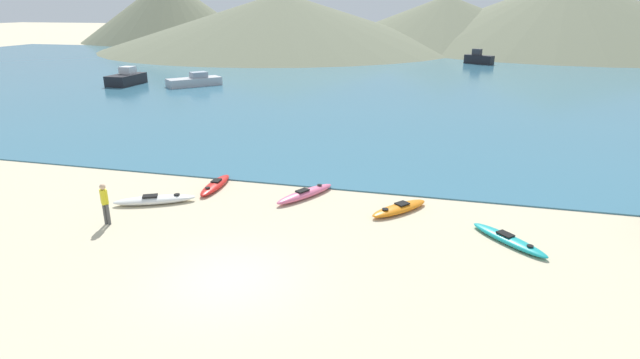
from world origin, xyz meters
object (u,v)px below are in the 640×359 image
Objects in this scene: kayak_on_sand_0 at (399,208)px; kayak_on_sand_2 at (155,200)px; kayak_on_sand_1 at (305,194)px; person_near_foreground at (105,201)px; moored_boat_2 at (195,81)px; moored_boat_1 at (479,59)px; kayak_on_sand_3 at (509,239)px; moored_boat_0 at (126,78)px; kayak_on_sand_4 at (215,185)px.

kayak_on_sand_2 is at bearing -170.61° from kayak_on_sand_0.
kayak_on_sand_1 is 1.92× the size of person_near_foreground.
person_near_foreground is 0.31× the size of moored_boat_2.
moored_boat_1 reaches higher than kayak_on_sand_0.
kayak_on_sand_3 is 0.51× the size of moored_boat_2.
moored_boat_1 is at bearing 75.24° from kayak_on_sand_2.
moored_boat_0 is 1.04× the size of moored_boat_1.
person_near_foreground reaches higher than kayak_on_sand_1.
kayak_on_sand_3 is at bearing -11.66° from kayak_on_sand_4.
moored_boat_1 is (35.51, 28.97, 0.08)m from moored_boat_0.
kayak_on_sand_2 is 1.14× the size of kayak_on_sand_4.
kayak_on_sand_0 is 35.94m from moored_boat_2.
kayak_on_sand_1 is at bearing 163.18° from kayak_on_sand_3.
moored_boat_1 is at bearing 75.27° from person_near_foreground.
kayak_on_sand_2 is at bearing -124.58° from kayak_on_sand_4.
kayak_on_sand_0 reaches higher than kayak_on_sand_4.
kayak_on_sand_4 is at bearing -49.28° from moored_boat_0.
kayak_on_sand_0 is 0.86× the size of kayak_on_sand_1.
moored_boat_0 reaches higher than moored_boat_2.
person_near_foreground reaches higher than kayak_on_sand_0.
person_near_foreground is 36.22m from moored_boat_0.
moored_boat_0 is (-26.28, 25.78, 0.51)m from kayak_on_sand_1.
kayak_on_sand_1 is at bearing -1.44° from kayak_on_sand_4.
kayak_on_sand_1 is 1.07× the size of kayak_on_sand_4.
moored_boat_2 is (7.06, 1.05, -0.15)m from moored_boat_0.
kayak_on_sand_0 is at bearing -4.80° from kayak_on_sand_4.
moored_boat_2 reaches higher than kayak_on_sand_2.
moored_boat_1 reaches higher than kayak_on_sand_2.
kayak_on_sand_2 is at bearing -65.14° from moored_boat_2.
moored_boat_1 is at bearing 88.68° from kayak_on_sand_3.
kayak_on_sand_1 is 55.52m from moored_boat_1.
kayak_on_sand_1 is 8.26m from kayak_on_sand_3.
kayak_on_sand_0 is 4.06m from kayak_on_sand_1.
kayak_on_sand_1 reaches higher than kayak_on_sand_0.
person_near_foreground is (-0.56, -2.25, 0.74)m from kayak_on_sand_2.
kayak_on_sand_0 reaches higher than kayak_on_sand_3.
kayak_on_sand_3 is at bearing -0.79° from kayak_on_sand_2.
kayak_on_sand_4 is at bearing 64.70° from person_near_foreground.
moored_boat_0 reaches higher than person_near_foreground.
kayak_on_sand_2 is 0.62× the size of moored_boat_2.
moored_boat_0 is (-34.19, 28.17, 0.55)m from kayak_on_sand_3.
kayak_on_sand_2 is 0.77× the size of moored_boat_0.
moored_boat_0 is at bearing 138.98° from kayak_on_sand_0.
kayak_on_sand_3 is (7.91, -2.39, -0.04)m from kayak_on_sand_1.
moored_boat_0 is at bearing 123.41° from person_near_foreground.
kayak_on_sand_0 is at bearing -41.02° from moored_boat_0.
moored_boat_0 reaches higher than kayak_on_sand_3.
kayak_on_sand_0 is 0.92× the size of kayak_on_sand_4.
moored_boat_1 is (15.56, 59.20, -0.15)m from person_near_foreground.
kayak_on_sand_1 is (-4.02, 0.58, 0.02)m from kayak_on_sand_0.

